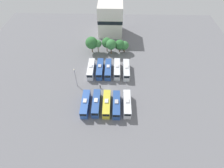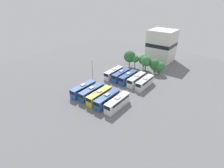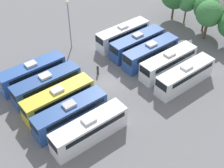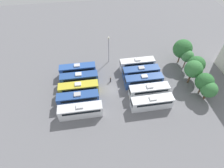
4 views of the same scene
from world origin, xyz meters
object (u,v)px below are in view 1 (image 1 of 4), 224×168
at_px(tree_3, 111,45).
at_px(tree_1, 98,44).
at_px(bus_4, 127,104).
at_px(tree_0, 92,43).
at_px(tree_5, 124,46).
at_px(tree_4, 120,45).
at_px(worker_person, 100,87).
at_px(bus_3, 116,104).
at_px(bus_0, 85,104).
at_px(bus_6, 100,69).
at_px(tree_2, 107,43).
at_px(bus_7, 108,69).
at_px(bus_8, 117,69).
at_px(bus_5, 91,69).
at_px(depot_building, 110,19).
at_px(bus_1, 96,103).
at_px(bus_9, 126,70).
at_px(light_pole, 75,75).
at_px(bus_2, 107,104).

bearing_deg(tree_3, tree_1, 166.90).
distance_m(bus_4, tree_0, 34.12).
relative_size(tree_0, tree_5, 1.43).
relative_size(bus_4, tree_4, 1.62).
xyz_separation_m(worker_person, tree_3, (3.54, 21.24, 4.12)).
height_order(bus_4, tree_1, tree_1).
distance_m(bus_3, tree_0, 33.13).
height_order(bus_0, tree_0, tree_0).
distance_m(bus_6, tree_2, 14.80).
height_order(bus_7, bus_8, same).
relative_size(bus_5, depot_building, 0.65).
height_order(bus_1, bus_5, same).
distance_m(bus_7, tree_5, 15.82).
relative_size(bus_0, depot_building, 0.65).
xyz_separation_m(bus_7, bus_9, (7.35, -0.06, 0.00)).
distance_m(worker_person, depot_building, 39.71).
bearing_deg(worker_person, tree_4, 71.82).
relative_size(bus_6, bus_8, 1.00).
bearing_deg(bus_8, bus_6, -178.28).
bearing_deg(bus_6, bus_4, -58.49).
xyz_separation_m(bus_1, light_pole, (-8.11, 9.16, 4.06)).
bearing_deg(bus_8, bus_9, -5.89).
distance_m(bus_4, tree_2, 32.64).
relative_size(light_pole, tree_2, 1.27).
distance_m(light_pole, tree_4, 27.21).
distance_m(tree_2, depot_building, 16.25).
xyz_separation_m(bus_5, tree_3, (7.83, 12.66, 3.13)).
height_order(bus_1, bus_7, same).
xyz_separation_m(bus_1, worker_person, (0.68, 8.40, -0.99)).
relative_size(tree_3, tree_4, 1.16).
bearing_deg(tree_4, bus_7, -108.71).
distance_m(bus_4, bus_8, 17.66).
bearing_deg(tree_4, bus_1, -104.64).
bearing_deg(bus_6, tree_3, 71.36).
relative_size(tree_2, tree_3, 0.95).
distance_m(bus_6, depot_building, 31.02).
bearing_deg(bus_3, bus_0, 179.53).
distance_m(light_pole, tree_2, 24.66).
bearing_deg(tree_5, bus_2, -101.92).
height_order(bus_5, worker_person, bus_5).
relative_size(bus_1, bus_7, 1.00).
height_order(bus_3, bus_8, same).
relative_size(bus_8, light_pole, 1.15).
bearing_deg(worker_person, bus_8, 54.86).
height_order(bus_8, tree_4, tree_4).
xyz_separation_m(worker_person, tree_5, (9.51, 22.81, 2.59)).
relative_size(bus_7, bus_8, 1.00).
bearing_deg(bus_2, bus_6, 101.58).
xyz_separation_m(worker_person, light_pole, (-8.79, 0.76, 5.05)).
height_order(bus_0, bus_2, same).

